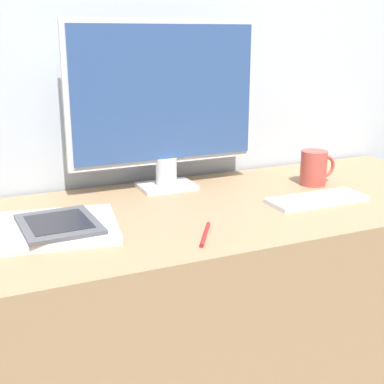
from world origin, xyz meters
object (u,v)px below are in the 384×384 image
object	(u,v)px
laptop	(44,229)
coffee_mug	(314,168)
pen	(205,234)
monitor	(165,101)
ereader	(59,224)
keyboard	(317,199)

from	to	relation	value
laptop	coffee_mug	xyz separation A→B (m)	(0.78, 0.08, 0.04)
pen	monitor	bearing A→B (deg)	80.78
laptop	pen	size ratio (longest dim) A/B	2.95
ereader	coffee_mug	distance (m)	0.75
coffee_mug	pen	world-z (taller)	coffee_mug
keyboard	coffee_mug	bearing A→B (deg)	56.29
monitor	ereader	xyz separation A→B (m)	(-0.34, -0.24, -0.22)
keyboard	pen	world-z (taller)	keyboard
monitor	laptop	world-z (taller)	monitor
ereader	pen	bearing A→B (deg)	-26.63
ereader	laptop	bearing A→B (deg)	148.17
keyboard	laptop	size ratio (longest dim) A/B	0.75
ereader	pen	world-z (taller)	ereader
pen	keyboard	bearing A→B (deg)	15.28
monitor	pen	world-z (taller)	monitor
monitor	keyboard	bearing A→B (deg)	-42.52
monitor	keyboard	world-z (taller)	monitor
ereader	coffee_mug	size ratio (longest dim) A/B	1.78
laptop	ereader	xyz separation A→B (m)	(0.03, -0.02, 0.01)
keyboard	pen	xyz separation A→B (m)	(-0.37, -0.10, -0.00)
laptop	pen	xyz separation A→B (m)	(0.31, -0.16, -0.00)
keyboard	pen	size ratio (longest dim) A/B	2.21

